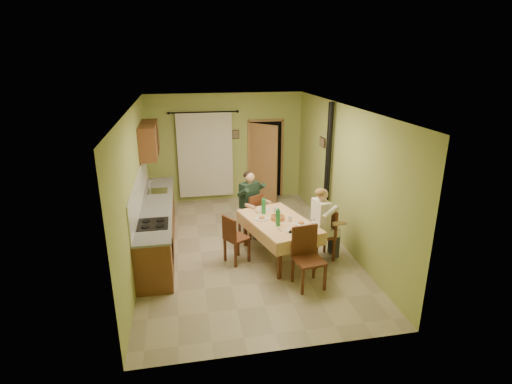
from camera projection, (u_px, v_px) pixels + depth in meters
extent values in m
cube|color=tan|center=(245.00, 248.00, 8.06)|extent=(4.00, 6.00, 0.01)
cube|color=#A5B45C|center=(226.00, 148.00, 10.39)|extent=(4.00, 0.04, 2.80)
cube|color=#A5B45C|center=(283.00, 256.00, 4.82)|extent=(4.00, 0.04, 2.80)
cube|color=#A5B45C|center=(136.00, 188.00, 7.26)|extent=(0.04, 6.00, 2.80)
cube|color=#A5B45C|center=(343.00, 176.00, 7.96)|extent=(0.04, 6.00, 2.80)
cube|color=white|center=(243.00, 108.00, 7.15)|extent=(4.00, 6.00, 0.04)
cube|color=brown|center=(158.00, 227.00, 8.00)|extent=(0.60, 3.60, 0.88)
cube|color=gray|center=(156.00, 205.00, 7.84)|extent=(0.64, 3.64, 0.04)
cube|color=white|center=(139.00, 190.00, 7.69)|extent=(0.02, 3.60, 0.66)
cube|color=silver|center=(158.00, 191.00, 8.58)|extent=(0.42, 0.42, 0.03)
cube|color=black|center=(153.00, 224.00, 6.91)|extent=(0.52, 0.56, 0.02)
cube|color=black|center=(172.00, 247.00, 7.11)|extent=(0.01, 0.55, 0.55)
cube|color=brown|center=(149.00, 140.00, 8.69)|extent=(0.35, 1.40, 0.70)
cylinder|color=black|center=(204.00, 112.00, 9.88)|extent=(1.70, 0.04, 0.04)
cube|color=silver|center=(205.00, 155.00, 10.25)|extent=(1.40, 0.06, 2.20)
cube|color=black|center=(265.00, 160.00, 10.69)|extent=(0.84, 0.03, 2.06)
cube|color=#A27144|center=(249.00, 161.00, 10.59)|extent=(0.06, 0.06, 2.12)
cube|color=#A27144|center=(282.00, 159.00, 10.75)|extent=(0.06, 0.06, 2.12)
cube|color=#A27144|center=(266.00, 120.00, 10.33)|extent=(0.96, 0.06, 0.06)
cube|color=#A27144|center=(263.00, 163.00, 10.39)|extent=(0.62, 0.59, 2.04)
cube|color=#E9B37A|center=(279.00, 221.00, 7.48)|extent=(1.41, 1.88, 0.04)
cube|color=#E9B37A|center=(303.00, 245.00, 6.80)|extent=(0.97, 0.28, 0.22)
cube|color=#E9B37A|center=(259.00, 212.00, 8.23)|extent=(0.97, 0.28, 0.22)
cube|color=#E9B37A|center=(255.00, 232.00, 7.31)|extent=(0.46, 1.62, 0.22)
cube|color=#E9B37A|center=(301.00, 222.00, 7.72)|extent=(0.46, 1.62, 0.22)
cylinder|color=white|center=(263.00, 209.00, 8.00)|extent=(0.25, 0.25, 0.02)
ellipsoid|color=#CC7233|center=(263.00, 208.00, 7.99)|extent=(0.12, 0.12, 0.05)
cylinder|color=white|center=(296.00, 233.00, 6.94)|extent=(0.25, 0.25, 0.02)
ellipsoid|color=#CC7233|center=(296.00, 232.00, 6.93)|extent=(0.12, 0.12, 0.05)
cylinder|color=white|center=(301.00, 224.00, 7.30)|extent=(0.25, 0.25, 0.02)
ellipsoid|color=#CC7233|center=(301.00, 223.00, 7.30)|extent=(0.12, 0.12, 0.05)
cylinder|color=white|center=(262.00, 219.00, 7.53)|extent=(0.25, 0.25, 0.02)
ellipsoid|color=#CC7233|center=(262.00, 218.00, 7.52)|extent=(0.12, 0.12, 0.05)
cylinder|color=#C77736|center=(278.00, 218.00, 7.50)|extent=(0.26, 0.26, 0.08)
cylinder|color=white|center=(294.00, 231.00, 7.00)|extent=(0.28, 0.28, 0.02)
cube|color=tan|center=(295.00, 230.00, 6.98)|extent=(0.05, 0.07, 0.03)
cube|color=tan|center=(293.00, 230.00, 7.02)|extent=(0.07, 0.05, 0.03)
cube|color=tan|center=(297.00, 229.00, 7.03)|extent=(0.07, 0.07, 0.03)
cube|color=tan|center=(291.00, 230.00, 7.00)|extent=(0.05, 0.07, 0.03)
cylinder|color=silver|center=(290.00, 219.00, 7.43)|extent=(0.07, 0.07, 0.10)
cylinder|color=silver|center=(275.00, 210.00, 7.84)|extent=(0.07, 0.07, 0.10)
cylinder|color=white|center=(314.00, 228.00, 6.86)|extent=(0.11, 0.11, 0.22)
cylinder|color=silver|center=(314.00, 226.00, 6.85)|extent=(0.02, 0.02, 0.30)
cube|color=#542917|center=(250.00, 214.00, 8.50)|extent=(0.55, 0.55, 0.04)
cube|color=#542917|center=(256.00, 206.00, 8.30)|extent=(0.35, 0.25, 0.45)
cube|color=#542917|center=(309.00, 261.00, 6.59)|extent=(0.52, 0.52, 0.04)
cube|color=#542917|center=(304.00, 240.00, 6.69)|extent=(0.46, 0.10, 0.53)
cube|color=#542917|center=(321.00, 235.00, 7.52)|extent=(0.48, 0.48, 0.04)
cube|color=#542917|center=(331.00, 221.00, 7.49)|extent=(0.09, 0.43, 0.49)
cube|color=#542917|center=(237.00, 238.00, 7.40)|extent=(0.52, 0.52, 0.04)
cube|color=#542917|center=(229.00, 229.00, 7.22)|extent=(0.23, 0.35, 0.43)
cube|color=#192D23|center=(254.00, 212.00, 8.41)|extent=(0.52, 0.53, 0.16)
cube|color=#192D23|center=(249.00, 195.00, 8.38)|extent=(0.46, 0.40, 0.54)
sphere|color=tan|center=(250.00, 177.00, 8.25)|extent=(0.21, 0.21, 0.21)
ellipsoid|color=black|center=(248.00, 175.00, 8.26)|extent=(0.21, 0.21, 0.16)
cube|color=white|center=(326.00, 231.00, 7.52)|extent=(0.44, 0.41, 0.16)
cube|color=white|center=(321.00, 214.00, 7.37)|extent=(0.27, 0.42, 0.54)
sphere|color=tan|center=(322.00, 194.00, 7.24)|extent=(0.21, 0.21, 0.21)
ellipsoid|color=olive|center=(321.00, 192.00, 7.22)|extent=(0.21, 0.21, 0.16)
cylinder|color=black|center=(328.00, 169.00, 8.50)|extent=(0.12, 0.12, 2.80)
cylinder|color=black|center=(324.00, 223.00, 8.91)|extent=(0.24, 0.24, 0.30)
cube|color=black|center=(235.00, 134.00, 10.30)|extent=(0.19, 0.03, 0.23)
cube|color=brown|center=(322.00, 142.00, 8.92)|extent=(0.03, 0.31, 0.21)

